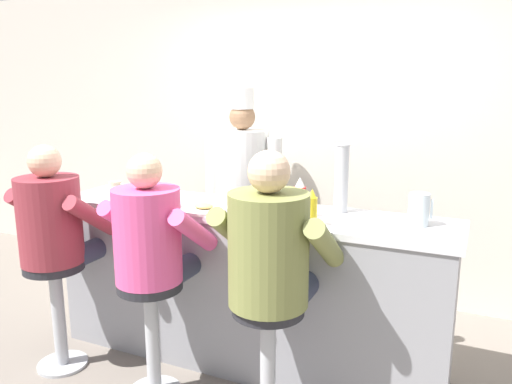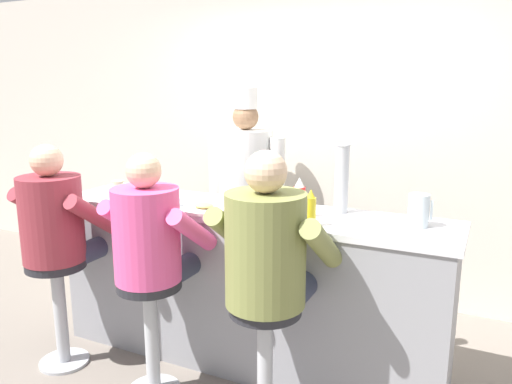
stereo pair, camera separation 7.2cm
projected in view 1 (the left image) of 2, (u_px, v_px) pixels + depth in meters
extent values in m
plane|color=slate|center=(226.00, 381.00, 3.11)|extent=(20.00, 20.00, 0.00)
cube|color=beige|center=(314.00, 138.00, 4.31)|extent=(10.00, 0.06, 2.70)
cube|color=gray|center=(245.00, 289.00, 3.26)|extent=(2.55, 0.55, 1.00)
cube|color=silver|center=(245.00, 211.00, 3.15)|extent=(2.60, 0.57, 0.04)
cylinder|color=red|center=(300.00, 202.00, 2.92)|extent=(0.07, 0.07, 0.18)
cone|color=white|center=(300.00, 182.00, 2.89)|extent=(0.06, 0.06, 0.06)
cylinder|color=yellow|center=(312.00, 212.00, 2.75)|extent=(0.06, 0.06, 0.16)
cone|color=yellow|center=(312.00, 193.00, 2.72)|extent=(0.05, 0.05, 0.05)
cylinder|color=orange|center=(261.00, 206.00, 2.93)|extent=(0.03, 0.03, 0.13)
cylinder|color=#287F2D|center=(261.00, 195.00, 2.91)|extent=(0.02, 0.02, 0.01)
cylinder|color=silver|center=(419.00, 209.00, 2.75)|extent=(0.11, 0.11, 0.18)
cube|color=silver|center=(432.00, 209.00, 2.72)|extent=(0.01, 0.01, 0.11)
cylinder|color=white|center=(204.00, 210.00, 3.07)|extent=(0.28, 0.28, 0.02)
ellipsoid|color=#E0BC60|center=(204.00, 206.00, 3.07)|extent=(0.12, 0.10, 0.03)
cylinder|color=#4C7FB7|center=(128.00, 194.00, 3.42)|extent=(0.17, 0.17, 0.05)
cylinder|color=beige|center=(115.00, 187.00, 3.61)|extent=(0.09, 0.09, 0.08)
torus|color=beige|center=(122.00, 187.00, 3.58)|extent=(0.06, 0.02, 0.06)
cylinder|color=#4C7AB2|center=(168.00, 200.00, 3.18)|extent=(0.08, 0.08, 0.08)
torus|color=#4C7AB2|center=(175.00, 200.00, 3.16)|extent=(0.06, 0.01, 0.06)
cylinder|color=#B7BABF|center=(341.00, 179.00, 3.01)|extent=(0.08, 0.08, 0.41)
cylinder|color=silver|center=(343.00, 145.00, 2.97)|extent=(0.09, 0.09, 0.01)
cylinder|color=#B2B5BA|center=(63.00, 364.00, 3.28)|extent=(0.32, 0.32, 0.02)
cylinder|color=#B2B5BA|center=(58.00, 315.00, 3.21)|extent=(0.08, 0.08, 0.68)
cylinder|color=#232328|center=(54.00, 266.00, 3.13)|extent=(0.37, 0.37, 0.05)
cylinder|color=#33384C|center=(65.00, 249.00, 3.33)|extent=(0.14, 0.38, 0.14)
cylinder|color=#33384C|center=(87.00, 253.00, 3.26)|extent=(0.14, 0.38, 0.14)
cylinder|color=maroon|center=(50.00, 220.00, 3.07)|extent=(0.38, 0.38, 0.54)
cylinder|color=maroon|center=(35.00, 208.00, 3.26)|extent=(0.10, 0.41, 0.33)
cylinder|color=maroon|center=(92.00, 216.00, 3.06)|extent=(0.10, 0.41, 0.33)
sphere|color=#DBB28E|center=(44.00, 161.00, 2.99)|extent=(0.20, 0.20, 0.20)
cylinder|color=#B2B5BA|center=(152.00, 338.00, 2.91)|extent=(0.08, 0.08, 0.68)
cylinder|color=#232328|center=(150.00, 285.00, 2.84)|extent=(0.37, 0.37, 0.05)
cylinder|color=#33384C|center=(155.00, 265.00, 3.04)|extent=(0.14, 0.38, 0.14)
cylinder|color=#33384C|center=(182.00, 270.00, 2.96)|extent=(0.14, 0.38, 0.14)
cylinder|color=#E54C8C|center=(147.00, 235.00, 2.78)|extent=(0.38, 0.38, 0.53)
cylinder|color=#E54C8C|center=(125.00, 221.00, 2.96)|extent=(0.10, 0.41, 0.33)
cylinder|color=#E54C8C|center=(194.00, 231.00, 2.77)|extent=(0.10, 0.41, 0.33)
sphere|color=#DBB28E|center=(144.00, 171.00, 2.70)|extent=(0.19, 0.19, 0.19)
cylinder|color=#B2B5BA|center=(268.00, 367.00, 2.61)|extent=(0.08, 0.08, 0.68)
cylinder|color=#232328|center=(268.00, 308.00, 2.54)|extent=(0.37, 0.37, 0.05)
cylinder|color=#33384C|center=(266.00, 283.00, 2.76)|extent=(0.15, 0.41, 0.15)
cylinder|color=#33384C|center=(300.00, 289.00, 2.67)|extent=(0.15, 0.41, 0.15)
cylinder|color=olive|center=(268.00, 250.00, 2.48)|extent=(0.41, 0.41, 0.58)
cylinder|color=olive|center=(233.00, 232.00, 2.68)|extent=(0.11, 0.44, 0.35)
cylinder|color=olive|center=(325.00, 244.00, 2.47)|extent=(0.11, 0.44, 0.35)
sphere|color=#DBB28E|center=(269.00, 172.00, 2.39)|extent=(0.21, 0.21, 0.21)
cube|color=#232328|center=(243.00, 249.00, 4.30)|extent=(0.34, 0.19, 0.82)
cube|color=white|center=(240.00, 233.00, 4.22)|extent=(0.31, 0.02, 0.49)
cylinder|color=white|center=(243.00, 167.00, 4.15)|extent=(0.45, 0.45, 0.62)
sphere|color=#8C6647|center=(242.00, 117.00, 4.06)|extent=(0.21, 0.21, 0.21)
cylinder|color=white|center=(242.00, 98.00, 4.03)|extent=(0.19, 0.19, 0.17)
cylinder|color=white|center=(213.00, 165.00, 4.27)|extent=(0.12, 0.12, 0.52)
cylinder|color=white|center=(274.00, 170.00, 4.04)|extent=(0.12, 0.12, 0.52)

